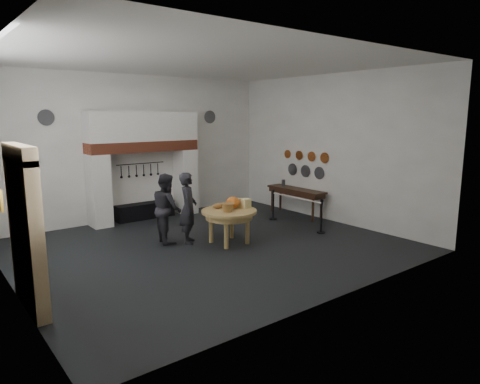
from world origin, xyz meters
TOP-DOWN VIEW (x-y plane):
  - floor at (0.00, 0.00)m, footprint 9.00×8.00m
  - ceiling at (0.00, 0.00)m, footprint 9.00×8.00m
  - wall_back at (0.00, 4.00)m, footprint 9.00×0.02m
  - wall_front at (0.00, -4.00)m, footprint 9.00×0.02m
  - wall_left at (-4.50, 0.00)m, footprint 0.02×8.00m
  - wall_right at (4.50, 0.00)m, footprint 0.02×8.00m
  - chimney_pier_left at (-1.48, 3.65)m, footprint 0.55×0.70m
  - chimney_pier_right at (1.48, 3.65)m, footprint 0.55×0.70m
  - hearth_brick_band at (0.00, 3.65)m, footprint 3.50×0.72m
  - chimney_hood at (0.00, 3.65)m, footprint 3.50×0.70m
  - iron_range at (0.00, 3.72)m, footprint 1.90×0.45m
  - utensil_rail at (0.00, 3.92)m, footprint 1.60×0.02m
  - door_recess at (-4.47, -1.00)m, footprint 0.04×1.10m
  - door_jamb_near at (-4.38, -1.70)m, footprint 0.22×0.30m
  - door_jamb_far at (-4.38, -0.30)m, footprint 0.22×0.30m
  - door_lintel at (-4.38, -1.00)m, footprint 0.22×1.70m
  - wall_plaque at (-4.45, 0.80)m, footprint 0.05×0.34m
  - work_table at (0.53, -0.09)m, footprint 1.45×1.45m
  - pumpkin at (0.73, 0.01)m, footprint 0.36×0.36m
  - cheese_block_big at (1.03, -0.14)m, footprint 0.22×0.22m
  - cheese_block_small at (1.01, 0.16)m, footprint 0.18×0.18m
  - wicker_basket at (0.38, -0.24)m, footprint 0.33×0.33m
  - bread_loaf at (0.43, 0.26)m, footprint 0.31×0.18m
  - visitor_near at (-0.27, 0.59)m, footprint 0.74×0.80m
  - visitor_far at (-0.67, 0.99)m, footprint 0.84×0.99m
  - side_table at (4.10, 1.06)m, footprint 0.55×2.20m
  - pewter_jug at (4.10, 1.66)m, footprint 0.12×0.12m
  - copper_pan_a at (4.46, 0.20)m, footprint 0.03×0.34m
  - copper_pan_b at (4.46, 0.75)m, footprint 0.03×0.32m
  - copper_pan_c at (4.46, 1.30)m, footprint 0.03×0.30m
  - copper_pan_d at (4.46, 1.85)m, footprint 0.03×0.28m
  - pewter_plate_left at (4.46, 0.40)m, footprint 0.03×0.40m
  - pewter_plate_mid at (4.46, 1.00)m, footprint 0.03×0.40m
  - pewter_plate_right at (4.46, 1.60)m, footprint 0.03×0.40m
  - pewter_plate_back_left at (-2.70, 3.96)m, footprint 0.44×0.03m
  - pewter_plate_back_right at (2.70, 3.96)m, footprint 0.44×0.03m
  - barrier_post_near at (3.15, -0.90)m, footprint 0.05×0.05m
  - barrier_post_far at (3.15, 1.10)m, footprint 0.05×0.05m
  - barrier_rope at (3.15, 0.10)m, footprint 0.04×2.00m

SIDE VIEW (x-z plane):
  - floor at x=0.00m, z-range -0.01..0.01m
  - iron_range at x=0.00m, z-range 0.00..0.50m
  - barrier_post_near at x=3.15m, z-range 0.00..0.90m
  - barrier_post_far at x=3.15m, z-range 0.00..0.90m
  - work_table at x=0.53m, z-range 0.80..0.88m
  - barrier_rope at x=3.15m, z-range 0.83..0.87m
  - side_table at x=4.10m, z-range 0.84..0.90m
  - visitor_far at x=-0.67m, z-range 0.00..1.80m
  - visitor_near at x=-0.27m, z-range 0.00..1.84m
  - bread_loaf at x=0.43m, z-range 0.87..1.01m
  - cheese_block_small at x=1.01m, z-range 0.88..1.07m
  - wicker_basket at x=0.38m, z-range 0.88..1.09m
  - cheese_block_big at x=1.03m, z-range 0.88..1.11m
  - pewter_jug at x=4.10m, z-range 0.90..1.12m
  - pumpkin at x=0.73m, z-range 0.88..1.18m
  - chimney_pier_left at x=-1.48m, z-range 0.00..2.15m
  - chimney_pier_right at x=1.48m, z-range 0.00..2.15m
  - door_recess at x=-4.47m, z-range 0.00..2.50m
  - door_jamb_near at x=-4.38m, z-range 0.00..2.60m
  - door_jamb_far at x=-4.38m, z-range 0.00..2.60m
  - pewter_plate_left at x=4.46m, z-range 1.25..1.65m
  - pewter_plate_mid at x=4.46m, z-range 1.25..1.65m
  - pewter_plate_right at x=4.46m, z-range 1.25..1.65m
  - wall_plaque at x=-4.45m, z-range 1.38..1.82m
  - utensil_rail at x=0.00m, z-range 1.74..1.76m
  - copper_pan_b at x=4.46m, z-range 1.79..2.11m
  - copper_pan_d at x=4.46m, z-range 1.81..2.09m
  - copper_pan_a at x=4.46m, z-range 1.78..2.12m
  - copper_pan_c at x=4.46m, z-range 1.80..2.10m
  - wall_back at x=0.00m, z-range 0.00..4.50m
  - wall_front at x=0.00m, z-range 0.00..4.50m
  - wall_left at x=-4.50m, z-range 0.00..4.50m
  - wall_right at x=4.50m, z-range 0.00..4.50m
  - hearth_brick_band at x=0.00m, z-range 2.15..2.47m
  - door_lintel at x=-4.38m, z-range 2.50..2.80m
  - chimney_hood at x=0.00m, z-range 2.47..3.37m
  - pewter_plate_back_left at x=-2.70m, z-range 2.98..3.42m
  - pewter_plate_back_right at x=2.70m, z-range 2.98..3.42m
  - ceiling at x=0.00m, z-range 4.49..4.51m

